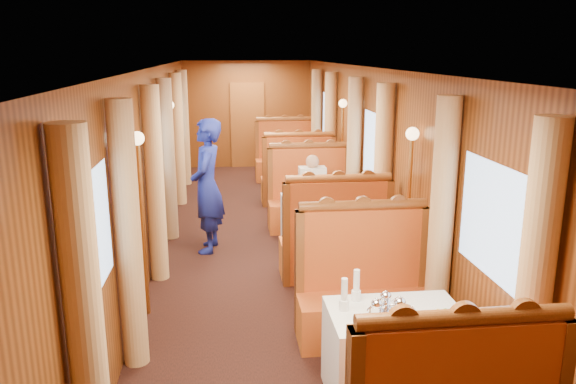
{
  "coord_description": "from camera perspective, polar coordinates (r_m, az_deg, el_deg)",
  "views": [
    {
      "loc": [
        -0.54,
        -7.37,
        2.72
      ],
      "look_at": [
        0.2,
        -0.8,
        1.05
      ],
      "focal_mm": 35.0,
      "sensor_mm": 36.0,
      "label": 1
    }
  ],
  "objects": [
    {
      "name": "rose_vase_mid",
      "position": [
        7.66,
        3.13,
        0.61
      ],
      "size": [
        0.06,
        0.06,
        0.36
      ],
      "rotation": [
        0.0,
        0.0,
        0.05
      ],
      "color": "silver",
      "rests_on": "table_mid"
    },
    {
      "name": "curtain_left_mid_b",
      "position": [
        8.34,
        -12.14,
        3.17
      ],
      "size": [
        0.22,
        0.22,
        2.35
      ],
      "primitive_type": "cylinder",
      "color": "tan",
      "rests_on": "floor"
    },
    {
      "name": "steward",
      "position": [
        7.74,
        -8.22,
        0.6
      ],
      "size": [
        0.52,
        0.72,
        1.85
      ],
      "primitive_type": "imported",
      "rotation": [
        0.0,
        0.0,
        -1.69
      ],
      "color": "navy",
      "rests_on": "floor"
    },
    {
      "name": "sconce_right_aft",
      "position": [
        9.42,
        5.53,
        5.95
      ],
      "size": [
        0.14,
        0.14,
        1.95
      ],
      "color": "#BF8C3F",
      "rests_on": "floor"
    },
    {
      "name": "wall_left",
      "position": [
        7.57,
        -13.62,
        2.58
      ],
      "size": [
        0.01,
        12.0,
        2.5
      ],
      "primitive_type": null,
      "rotation": [
        1.57,
        0.0,
        1.57
      ],
      "color": "brown",
      "rests_on": "floor"
    },
    {
      "name": "banquette_mid_fwd",
      "position": [
        6.88,
        4.75,
        -5.38
      ],
      "size": [
        1.3,
        0.55,
        1.34
      ],
      "color": "#A72B12",
      "rests_on": "floor"
    },
    {
      "name": "curtain_left_far_a",
      "position": [
        10.24,
        -11.13,
        5.22
      ],
      "size": [
        0.22,
        0.22,
        2.35
      ],
      "primitive_type": "cylinder",
      "color": "tan",
      "rests_on": "floor"
    },
    {
      "name": "banquette_near_aft",
      "position": [
        5.55,
        7.71,
        -10.42
      ],
      "size": [
        1.3,
        0.55,
        1.34
      ],
      "color": "#A72B12",
      "rests_on": "floor"
    },
    {
      "name": "sconce_left_aft",
      "position": [
        9.26,
        -11.77,
        5.57
      ],
      "size": [
        0.14,
        0.14,
        1.95
      ],
      "color": "#BF8C3F",
      "rests_on": "floor"
    },
    {
      "name": "sconce_right_fore",
      "position": [
        6.09,
        12.28,
        1.18
      ],
      "size": [
        0.14,
        0.14,
        1.95
      ],
      "color": "#BF8C3F",
      "rests_on": "floor"
    },
    {
      "name": "banquette_far_fwd",
      "position": [
        10.2,
        0.98,
        1.15
      ],
      "size": [
        1.3,
        0.55,
        1.34
      ],
      "color": "#A72B12",
      "rests_on": "floor"
    },
    {
      "name": "doorway_far",
      "position": [
        13.46,
        -4.12,
        6.78
      ],
      "size": [
        0.8,
        0.04,
        2.0
      ],
      "primitive_type": "cube",
      "color": "brown",
      "rests_on": "floor"
    },
    {
      "name": "ceiling",
      "position": [
        7.39,
        -2.32,
        12.45
      ],
      "size": [
        3.0,
        12.0,
        0.01
      ],
      "primitive_type": null,
      "rotation": [
        3.14,
        0.0,
        0.0
      ],
      "color": "silver",
      "rests_on": "wall_left"
    },
    {
      "name": "floor",
      "position": [
        7.87,
        -2.14,
        -6.05
      ],
      "size": [
        3.0,
        12.0,
        0.01
      ],
      "primitive_type": null,
      "color": "black",
      "rests_on": "ground"
    },
    {
      "name": "window_left_mid",
      "position": [
        7.54,
        -13.6,
        4.07
      ],
      "size": [
        0.01,
        1.2,
        0.9
      ],
      "primitive_type": null,
      "rotation": [
        1.57,
        0.0,
        1.57
      ],
      "color": "#8CADD8",
      "rests_on": "wall_left"
    },
    {
      "name": "window_left_far",
      "position": [
        10.98,
        -11.43,
        7.25
      ],
      "size": [
        0.01,
        1.2,
        0.9
      ],
      "primitive_type": null,
      "rotation": [
        1.57,
        0.0,
        1.57
      ],
      "color": "#8CADD8",
      "rests_on": "wall_left"
    },
    {
      "name": "teapot_back",
      "position": [
        4.51,
        9.87,
        -11.07
      ],
      "size": [
        0.17,
        0.14,
        0.12
      ],
      "primitive_type": null,
      "rotation": [
        0.0,
        0.0,
        0.2
      ],
      "color": "silver",
      "rests_on": "tea_tray"
    },
    {
      "name": "curtain_left_near_b",
      "position": [
        4.97,
        -15.92,
        -4.49
      ],
      "size": [
        0.22,
        0.22,
        2.35
      ],
      "primitive_type": "cylinder",
      "color": "tan",
      "rests_on": "floor"
    },
    {
      "name": "wall_right",
      "position": [
        7.78,
        8.87,
        3.11
      ],
      "size": [
        0.01,
        12.0,
        2.5
      ],
      "primitive_type": null,
      "rotation": [
        1.57,
        0.0,
        -1.57
      ],
      "color": "brown",
      "rests_on": "floor"
    },
    {
      "name": "window_left_near",
      "position": [
        4.18,
        -19.27,
        -4.32
      ],
      "size": [
        0.01,
        1.2,
        0.9
      ],
      "primitive_type": null,
      "rotation": [
        1.57,
        0.0,
        1.57
      ],
      "color": "#8CADD8",
      "rests_on": "wall_left"
    },
    {
      "name": "teapot_right",
      "position": [
        4.42,
        11.25,
        -11.69
      ],
      "size": [
        0.18,
        0.15,
        0.13
      ],
      "primitive_type": null,
      "rotation": [
        0.0,
        0.0,
        -0.22
      ],
      "color": "silver",
      "rests_on": "tea_tray"
    },
    {
      "name": "curtain_right_far_b",
      "position": [
        11.91,
        2.91,
        6.69
      ],
      "size": [
        0.22,
        0.22,
        2.35
      ],
      "primitive_type": "cylinder",
      "color": "tan",
      "rests_on": "floor"
    },
    {
      "name": "wall_far",
      "position": [
        13.46,
        -4.15,
        7.85
      ],
      "size": [
        3.0,
        0.01,
        2.5
      ],
      "primitive_type": null,
      "rotation": [
        1.57,
        0.0,
        0.0
      ],
      "color": "brown",
      "rests_on": "floor"
    },
    {
      "name": "curtain_right_near_a",
      "position": [
        3.95,
        23.64,
        -10.1
      ],
      "size": [
        0.22,
        0.22,
        2.35
      ],
      "primitive_type": "cylinder",
      "color": "tan",
      "rests_on": "floor"
    },
    {
      "name": "window_right_far",
      "position": [
        11.13,
        4.12,
        7.57
      ],
      "size": [
        0.01,
        1.2,
        0.9
      ],
      "primitive_type": null,
      "rotation": [
        1.57,
        0.0,
        -1.57
      ],
      "color": "#8CADD8",
      "rests_on": "wall_right"
    },
    {
      "name": "curtain_right_mid_a",
      "position": [
        7.03,
        9.55,
        1.28
      ],
      "size": [
        0.22,
        0.22,
        2.35
      ],
      "primitive_type": "cylinder",
      "color": "tan",
      "rests_on": "floor"
    },
    {
      "name": "tea_tray",
      "position": [
        4.44,
        10.46,
        -12.27
      ],
      "size": [
        0.4,
        0.35,
        0.01
      ],
      "primitive_type": "cube",
      "rotation": [
        0.0,
        0.0,
        -0.31
      ],
      "color": "silver",
      "rests_on": "table_near"
    },
    {
      "name": "passenger",
      "position": [
        8.46,
        2.5,
        0.63
      ],
      "size": [
        0.4,
        0.44,
        0.76
      ],
      "color": "beige",
      "rests_on": "banquette_mid_aft"
    },
    {
      "name": "fruit_plate",
      "position": [
        4.5,
        15.59,
        -12.09
      ],
      "size": [
        0.24,
        0.24,
        0.05
      ],
      "rotation": [
        0.0,
        0.0,
        -0.24
      ],
      "color": "white",
      "rests_on": "table_near"
    },
    {
      "name": "cup_outboard",
      "position": [
        4.63,
        6.95,
        -9.69
      ],
      "size": [
        0.08,
        0.08,
        0.26
      ],
      "rotation": [
        0.0,
        0.0,
        0.37
      ],
      "color": "white",
      "rests_on": "table_near"
    },
    {
      "name": "table_near",
      "position": [
        4.7,
        10.78,
        -16.0
      ],
      "size": [
        1.05,
        0.72,
        0.75
      ],
      "primitive_type": "cube",
      "color": "white",
      "rests_on": "floor"
    },
    {
      "name": "curtain_left_near_a",
      "position": [
        3.55,
        -19.95,
        -12.49
      ],
      "size": [
        0.22,
        0.22,
        2.35
      ],
      "primitive_type": "cylinder",
      "color": "tan",
      "rests_on": "floor"
    },
    {
      "name": "curtain_left_mid_a",
      "position": [
        6.82,
        -13.36,
        0.69
      ],
      "size": [
        0.22,
        0.22,
        2.35
      ],
      "primitive_type": "cylinder",
      "color": "tan",
      "rests_on": "floor"
    },
    {
      "name": "window_right_mid",
      "position": [
        7.75,
        8.82,
        4.56
      ],
      "size": [
        0.01,
        1.2,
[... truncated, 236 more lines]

